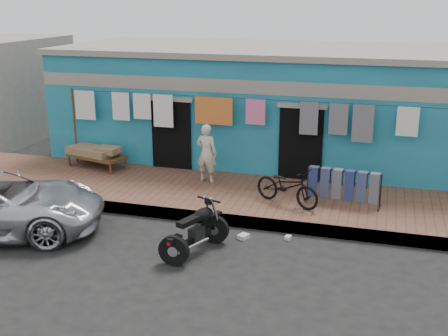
% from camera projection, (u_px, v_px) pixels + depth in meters
% --- Properties ---
extents(ground, '(80.00, 80.00, 0.00)m').
position_uv_depth(ground, '(195.00, 254.00, 10.77)').
color(ground, black).
rests_on(ground, ground).
extents(sidewalk, '(28.00, 3.00, 0.25)m').
position_uv_depth(sidewalk, '(236.00, 197.00, 13.49)').
color(sidewalk, brown).
rests_on(sidewalk, ground).
extents(curb, '(28.00, 0.10, 0.25)m').
position_uv_depth(curb, '(218.00, 219.00, 12.16)').
color(curb, gray).
rests_on(curb, ground).
extents(building, '(12.20, 5.20, 3.36)m').
position_uv_depth(building, '(271.00, 104.00, 16.69)').
color(building, '#206A83').
rests_on(building, ground).
extents(clothesline, '(10.06, 0.06, 2.10)m').
position_uv_depth(clothesline, '(231.00, 116.00, 14.26)').
color(clothesline, brown).
rests_on(clothesline, sidewalk).
extents(seated_person, '(0.57, 0.42, 1.48)m').
position_uv_depth(seated_person, '(207.00, 153.00, 14.04)').
color(seated_person, beige).
rests_on(seated_person, sidewalk).
extents(bicycle, '(1.71, 1.18, 1.05)m').
position_uv_depth(bicycle, '(287.00, 182.00, 12.52)').
color(bicycle, black).
rests_on(bicycle, sidewalk).
extents(motorcycle, '(1.55, 1.89, 1.00)m').
position_uv_depth(motorcycle, '(195.00, 229.00, 10.67)').
color(motorcycle, black).
rests_on(motorcycle, ground).
extents(charpoy, '(2.12, 1.66, 0.58)m').
position_uv_depth(charpoy, '(97.00, 157.00, 15.36)').
color(charpoy, brown).
rests_on(charpoy, sidewalk).
extents(jeans_rack, '(1.78, 0.68, 0.82)m').
position_uv_depth(jeans_rack, '(343.00, 186.00, 12.60)').
color(jeans_rack, black).
rests_on(jeans_rack, sidewalk).
extents(litter_a, '(0.20, 0.16, 0.09)m').
position_uv_depth(litter_a, '(216.00, 229.00, 11.85)').
color(litter_a, silver).
rests_on(litter_a, ground).
extents(litter_b, '(0.13, 0.16, 0.07)m').
position_uv_depth(litter_b, '(288.00, 238.00, 11.43)').
color(litter_b, silver).
rests_on(litter_b, ground).
extents(litter_c, '(0.25, 0.27, 0.09)m').
position_uv_depth(litter_c, '(243.00, 236.00, 11.46)').
color(litter_c, silver).
rests_on(litter_c, ground).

